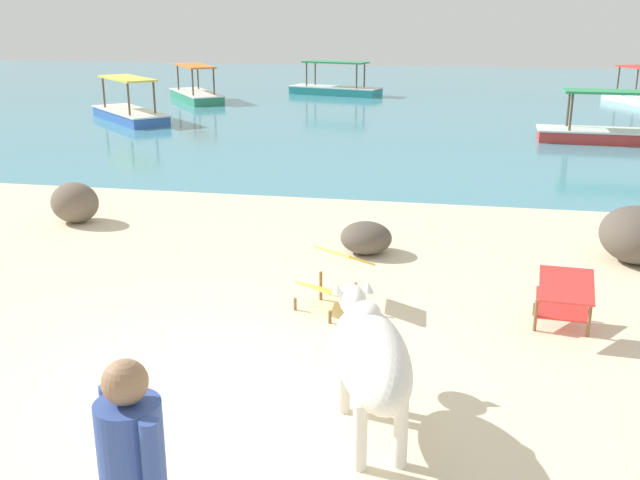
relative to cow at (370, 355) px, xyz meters
The scene contains 12 objects.
sand_beach 1.65m from the cow, 168.97° to the left, with size 18.00×14.00×0.04m, color beige.
water_surface 22.35m from the cow, 93.78° to the left, with size 60.00×36.00×0.03m, color teal.
cow is the anchor object (origin of this frame).
deck_chair_near 2.58m from the cow, 105.85° to the left, with size 0.86×0.93×0.68m.
deck_chair_far 2.85m from the cow, 53.11° to the left, with size 0.59×0.80×0.68m.
shore_rock_large 7.31m from the cow, 136.02° to the left, with size 0.79×0.67×0.63m, color #6B5B4C.
shore_rock_medium 4.49m from the cow, 97.84° to the left, with size 0.70×0.67×0.43m, color brown.
shore_rock_small 5.57m from the cow, 58.49° to the left, with size 1.08×0.93×0.74m, color brown.
boat_teal 24.41m from the cow, 100.48° to the left, with size 3.85×2.07×1.29m.
boat_red 15.13m from the cow, 73.39° to the left, with size 3.71×1.28×1.29m.
boat_blue 18.26m from the cow, 120.66° to the left, with size 3.42×3.40×1.29m.
boat_green 22.92m from the cow, 113.53° to the left, with size 3.06×3.67×1.29m.
Camera 1 is at (2.05, -5.26, 3.20)m, focal length 41.00 mm.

